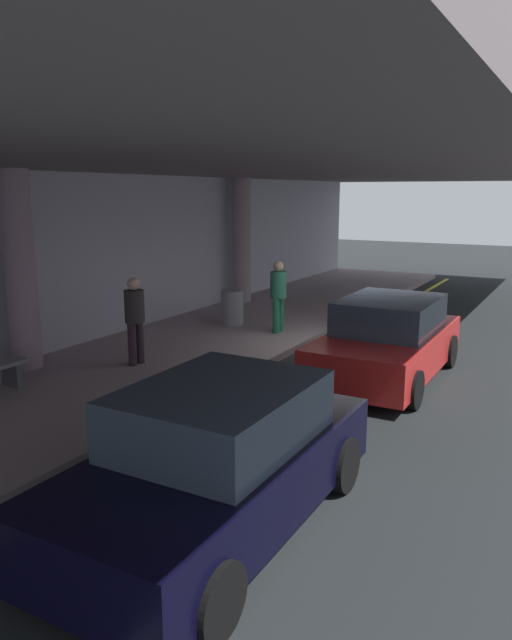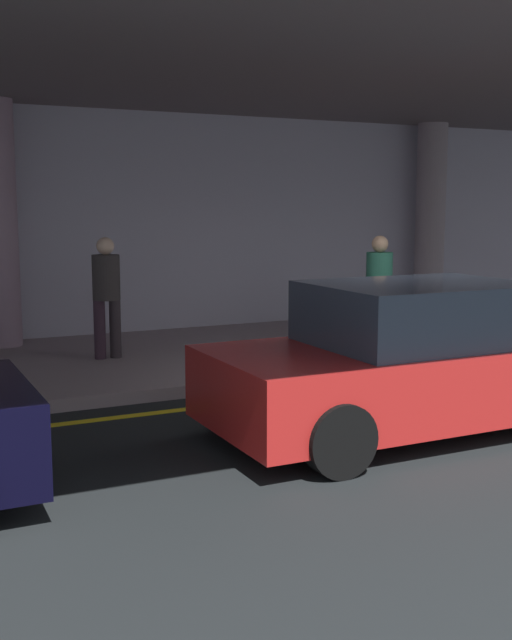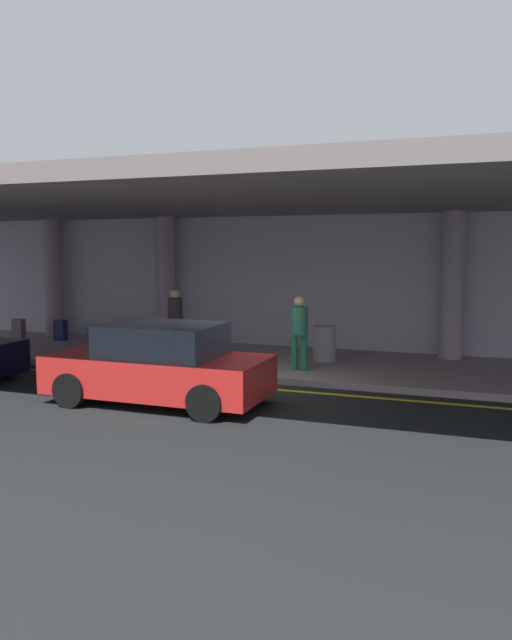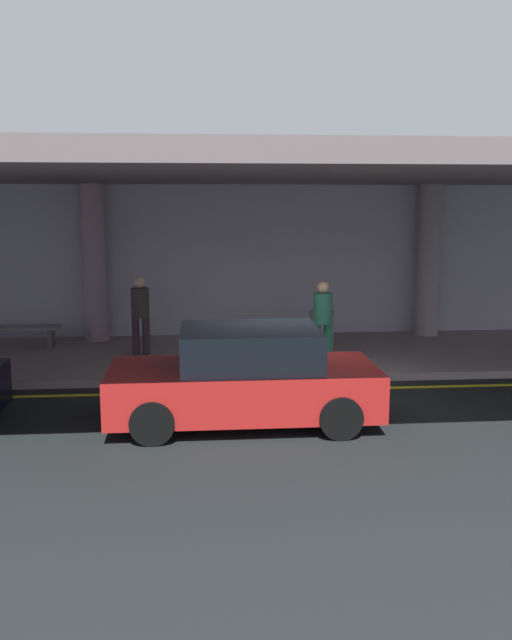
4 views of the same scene
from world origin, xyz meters
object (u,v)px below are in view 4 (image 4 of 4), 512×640
object	(u,v)px
support_column_left_mid	(94,263)
person_waiting_for_ride	(323,317)
trash_bin_steel	(321,330)
car_red	(245,378)
bench_metal	(23,332)
support_column_center	(429,261)
traveler_with_luggage	(140,310)

from	to	relation	value
support_column_left_mid	person_waiting_for_ride	bearing A→B (deg)	-30.06
person_waiting_for_ride	trash_bin_steel	world-z (taller)	person_waiting_for_ride
car_red	bench_metal	bearing A→B (deg)	133.28
person_waiting_for_ride	trash_bin_steel	bearing A→B (deg)	11.81
support_column_center	trash_bin_steel	bearing A→B (deg)	-153.85
car_red	person_waiting_for_ride	size ratio (longest dim) A/B	2.44
support_column_center	person_waiting_for_ride	size ratio (longest dim) A/B	2.17
support_column_left_mid	trash_bin_steel	world-z (taller)	support_column_left_mid
car_red	trash_bin_steel	size ratio (longest dim) A/B	4.82
support_column_left_mid	bench_metal	world-z (taller)	support_column_left_mid
car_red	traveler_with_luggage	size ratio (longest dim) A/B	2.44
traveler_with_luggage	person_waiting_for_ride	world-z (taller)	same
car_red	traveler_with_luggage	world-z (taller)	traveler_with_luggage
car_red	traveler_with_luggage	xyz separation A→B (m)	(-1.92, 4.33, 0.40)
support_column_left_mid	trash_bin_steel	xyz separation A→B (m)	(5.12, -1.41, -1.40)
person_waiting_for_ride	bench_metal	xyz separation A→B (m)	(-6.42, 2.13, -0.61)
bench_metal	trash_bin_steel	bearing A→B (deg)	-6.15
support_column_center	traveler_with_luggage	xyz separation A→B (m)	(-6.84, -1.67, -0.86)
car_red	bench_metal	xyz separation A→B (m)	(-4.63, 5.30, -0.21)
support_column_center	person_waiting_for_ride	world-z (taller)	support_column_center
car_red	bench_metal	size ratio (longest dim) A/B	2.56
support_column_center	trash_bin_steel	xyz separation A→B (m)	(-2.88, -1.41, -1.40)
bench_metal	car_red	bearing A→B (deg)	-48.85
support_column_center	trash_bin_steel	size ratio (longest dim) A/B	4.29
car_red	support_column_center	bearing A→B (deg)	52.81
car_red	trash_bin_steel	xyz separation A→B (m)	(2.03, 4.58, -0.14)
car_red	traveler_with_luggage	distance (m)	4.75
support_column_left_mid	trash_bin_steel	distance (m)	5.49
trash_bin_steel	car_red	bearing A→B (deg)	-113.92
traveler_with_luggage	trash_bin_steel	size ratio (longest dim) A/B	1.98
support_column_left_mid	support_column_center	size ratio (longest dim) A/B	1.00
support_column_center	person_waiting_for_ride	bearing A→B (deg)	-137.87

